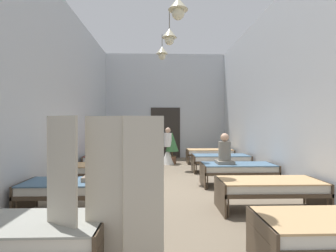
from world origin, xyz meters
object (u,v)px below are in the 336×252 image
object	(u,v)px
bed_left_row_0	(17,233)
bed_right_row_1	(269,187)
bed_right_row_2	(238,169)
privacy_screen	(103,197)
bed_left_row_2	(100,170)
bed_right_row_3	(221,159)
patient_seated_primary	(96,164)
patient_seated_secondary	(225,152)
bed_left_row_4	(123,153)
potted_plant	(172,144)
bed_left_row_3	(114,159)
nurse_near_aisle	(168,151)
bed_right_row_4	(210,152)
bed_left_row_1	(76,188)

from	to	relation	value
bed_left_row_0	bed_right_row_1	size ratio (longest dim) A/B	1.00
bed_right_row_2	privacy_screen	size ratio (longest dim) A/B	1.12
bed_left_row_2	bed_right_row_3	distance (m)	4.05
bed_right_row_2	patient_seated_primary	world-z (taller)	patient_seated_primary
patient_seated_secondary	bed_right_row_3	bearing A→B (deg)	79.51
bed_left_row_4	privacy_screen	world-z (taller)	privacy_screen
bed_left_row_0	patient_seated_secondary	bearing A→B (deg)	49.69
bed_left_row_2	potted_plant	xyz separation A→B (m)	(2.02, 3.68, 0.35)
bed_right_row_1	patient_seated_primary	distance (m)	3.26
bed_left_row_0	bed_left_row_3	world-z (taller)	same
bed_left_row_4	bed_right_row_3	bearing A→B (deg)	-27.95
bed_left_row_0	bed_right_row_2	size ratio (longest dim) A/B	1.00
bed_left_row_0	nurse_near_aisle	xyz separation A→B (m)	(1.85, 7.41, 0.09)
bed_left_row_4	patient_seated_secondary	xyz separation A→B (m)	(3.23, -3.79, 0.43)
bed_right_row_3	bed_left_row_4	bearing A→B (deg)	152.05
patient_seated_primary	bed_right_row_2	bearing A→B (deg)	29.37
bed_right_row_2	bed_right_row_4	world-z (taller)	same
bed_left_row_3	bed_right_row_3	bearing A→B (deg)	0.00
bed_right_row_1	privacy_screen	distance (m)	3.33
bed_right_row_2	patient_seated_primary	size ratio (longest dim) A/B	2.37
patient_seated_secondary	potted_plant	bearing A→B (deg)	108.22
bed_right_row_2	bed_right_row_3	size ratio (longest dim) A/B	1.00
bed_left_row_3	bed_left_row_4	size ratio (longest dim) A/B	1.00
bed_left_row_0	bed_right_row_1	bearing A→B (deg)	27.95
privacy_screen	bed_right_row_3	bearing A→B (deg)	77.23
bed_left_row_0	nurse_near_aisle	size ratio (longest dim) A/B	1.28
patient_seated_primary	patient_seated_secondary	xyz separation A→B (m)	(2.88, 1.83, 0.00)
bed_left_row_1	patient_seated_primary	world-z (taller)	patient_seated_primary
patient_seated_secondary	privacy_screen	size ratio (longest dim) A/B	0.47
nurse_near_aisle	privacy_screen	xyz separation A→B (m)	(-0.90, -7.52, 0.32)
bed_left_row_3	bed_right_row_3	size ratio (longest dim) A/B	1.00
bed_right_row_1	privacy_screen	bearing A→B (deg)	-142.69
bed_left_row_4	potted_plant	xyz separation A→B (m)	(2.02, -0.12, 0.35)
bed_left_row_0	patient_seated_secondary	world-z (taller)	patient_seated_secondary
bed_right_row_3	privacy_screen	xyz separation A→B (m)	(-2.63, -5.81, 0.41)
bed_left_row_0	bed_right_row_1	distance (m)	4.05
bed_right_row_1	bed_left_row_4	bearing A→B (deg)	122.14
bed_right_row_2	patient_seated_secondary	world-z (taller)	patient_seated_secondary
privacy_screen	patient_seated_primary	bearing A→B (deg)	117.66
privacy_screen	bed_right_row_1	bearing A→B (deg)	48.93
bed_right_row_2	bed_right_row_4	xyz separation A→B (m)	(0.00, 3.80, 0.00)
bed_right_row_1	bed_left_row_1	bearing A→B (deg)	180.00
bed_left_row_3	bed_left_row_1	bearing A→B (deg)	-90.00
bed_left_row_4	patient_seated_primary	xyz separation A→B (m)	(0.35, -5.62, 0.43)
bed_left_row_4	patient_seated_primary	world-z (taller)	patient_seated_primary
nurse_near_aisle	potted_plant	world-z (taller)	nurse_near_aisle
bed_right_row_1	bed_left_row_4	world-z (taller)	same
bed_right_row_4	potted_plant	size ratio (longest dim) A/B	1.49
bed_left_row_4	bed_left_row_0	bearing A→B (deg)	-90.00
bed_right_row_2	patient_seated_secondary	size ratio (longest dim) A/B	2.37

